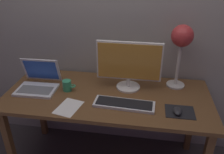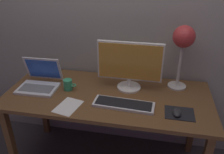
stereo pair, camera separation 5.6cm
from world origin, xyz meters
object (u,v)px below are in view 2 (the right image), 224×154
monitor (130,64)px  mouse (177,112)px  keyboard_main (124,104)px  coffee_mug (68,85)px  laptop (40,79)px  desk_lamp (183,41)px

monitor → mouse: bearing=-39.1°
keyboard_main → coffee_mug: size_ratio=4.23×
laptop → mouse: 1.11m
monitor → laptop: 0.74m
desk_lamp → mouse: bearing=-92.7°
laptop → desk_lamp: bearing=10.2°
mouse → monitor: bearing=140.9°
laptop → mouse: bearing=-10.2°
keyboard_main → desk_lamp: (0.39, 0.36, 0.38)m
desk_lamp → mouse: (-0.02, -0.39, -0.37)m
mouse → coffee_mug: coffee_mug is taller
keyboard_main → mouse: (0.37, -0.04, 0.01)m
keyboard_main → mouse: 0.37m
laptop → desk_lamp: desk_lamp is taller
desk_lamp → coffee_mug: 0.96m
desk_lamp → mouse: desk_lamp is taller
keyboard_main → mouse: bearing=-5.9°
laptop → coffee_mug: 0.25m
laptop → coffee_mug: bearing=-3.5°
laptop → desk_lamp: 1.17m
keyboard_main → laptop: laptop is taller
desk_lamp → laptop: bearing=-169.8°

